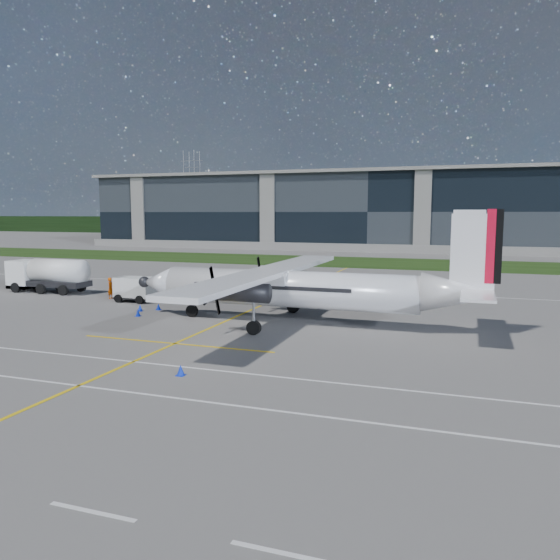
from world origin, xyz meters
TOP-DOWN VIEW (x-y plane):
  - ground at (0.00, 40.00)m, footprint 400.00×400.00m
  - grass_strip at (0.00, 48.00)m, footprint 400.00×18.00m
  - terminal_building at (0.00, 80.00)m, footprint 120.00×20.00m
  - tree_line at (0.00, 140.00)m, footprint 400.00×6.00m
  - pylon_west at (-80.00, 150.00)m, footprint 9.00×4.60m
  - yellow_taxiway_centerline at (3.00, 10.00)m, footprint 0.20×70.00m
  - white_lane_line at (0.00, -14.00)m, footprint 90.00×0.15m
  - turboprop_aircraft at (8.15, 1.44)m, footprint 24.25×25.15m
  - fuel_tanker_truck at (-18.84, 7.79)m, footprint 8.30×2.70m
  - baggage_tug at (-7.62, 5.89)m, footprint 3.39×2.03m
  - ground_crew_person at (-10.55, 6.56)m, footprint 0.68×0.90m
  - safety_cone_nose_port at (-3.67, 0.35)m, footprint 0.36×0.36m
  - safety_cone_portwing at (6.36, -11.24)m, footprint 0.36×0.36m
  - safety_cone_nose_stbd at (-3.69, 3.08)m, footprint 0.36×0.36m
  - safety_cone_fwd at (-4.69, 2.15)m, footprint 0.36×0.36m
  - safety_cone_stbdwing at (5.28, 13.52)m, footprint 0.36×0.36m

SIDE VIEW (x-z plane):
  - ground at x=0.00m, z-range 0.00..0.00m
  - yellow_taxiway_centerline at x=3.00m, z-range 0.00..0.01m
  - white_lane_line at x=0.00m, z-range 0.00..0.01m
  - grass_strip at x=0.00m, z-range 0.00..0.04m
  - safety_cone_nose_port at x=-3.67m, z-range 0.00..0.50m
  - safety_cone_portwing at x=6.36m, z-range 0.00..0.50m
  - safety_cone_nose_stbd at x=-3.69m, z-range 0.00..0.50m
  - safety_cone_fwd at x=-4.69m, z-range 0.00..0.50m
  - safety_cone_stbdwing at x=5.28m, z-range 0.00..0.50m
  - baggage_tug at x=-7.62m, z-range 0.00..2.03m
  - ground_crew_person at x=-10.55m, z-range 0.00..2.08m
  - fuel_tanker_truck at x=-18.84m, z-range 0.00..3.11m
  - tree_line at x=0.00m, z-range 0.00..6.00m
  - turboprop_aircraft at x=8.15m, z-range 0.00..7.55m
  - terminal_building at x=0.00m, z-range 0.00..15.00m
  - pylon_west at x=-80.00m, z-range 0.00..30.00m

